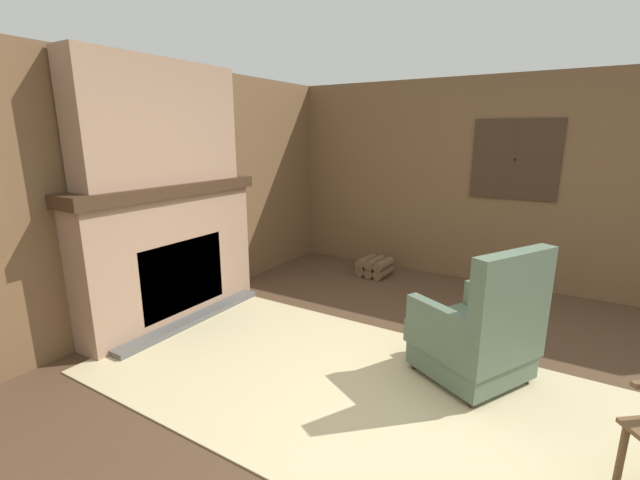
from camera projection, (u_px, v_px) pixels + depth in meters
name	position (u px, v px, depth m)	size (l,w,h in m)	color
ground_plane	(428.00, 397.00, 2.99)	(14.00, 14.00, 0.00)	#4C3523
wood_panel_wall_left	(153.00, 195.00, 4.10)	(0.06, 6.09, 2.45)	brown
wood_panel_wall_back	(508.00, 183.00, 4.99)	(6.09, 0.09, 2.45)	brown
fireplace_hearth	(172.00, 254.00, 4.13)	(0.54, 1.96, 1.34)	#9E7A60
chimney_breast	(160.00, 123.00, 3.85)	(0.29, 1.64, 1.09)	#9E7A60
area_rug	(358.00, 389.00, 3.08)	(4.09, 2.00, 0.01)	#C6B789
armchair	(478.00, 335.00, 3.11)	(0.95, 0.96, 1.05)	#516651
firewood_stack	(375.00, 267.00, 5.54)	(0.39, 0.39, 0.23)	brown
oil_lamp_vase	(134.00, 178.00, 3.73)	(0.10, 0.10, 0.22)	#99B29E
storage_case	(207.00, 171.00, 4.44)	(0.16, 0.22, 0.15)	brown
decorative_plate_on_mantel	(163.00, 168.00, 4.00)	(0.07, 0.28, 0.28)	red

